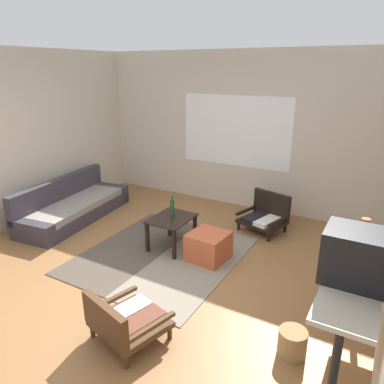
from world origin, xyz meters
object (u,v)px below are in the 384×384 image
couch (73,206)px  crt_television (357,256)px  glass_bottle (172,208)px  coffee_table (172,224)px  wicker_basket (292,342)px  armchair_striped_foreground (124,321)px  console_shelf (353,284)px  armchair_by_window (265,215)px  ottoman_orange (208,246)px  clay_vase (362,241)px

couch → crt_television: crt_television is taller
couch → glass_bottle: bearing=-0.8°
couch → coffee_table: bearing=-1.8°
coffee_table → wicker_basket: bearing=-30.1°
armchair_striped_foreground → wicker_basket: armchair_striped_foreground is taller
couch → console_shelf: size_ratio=1.40×
crt_television → armchair_striped_foreground: bearing=-157.9°
console_shelf → wicker_basket: bearing=-151.8°
couch → coffee_table: 2.02m
armchair_by_window → ottoman_orange: bearing=-105.3°
coffee_table → clay_vase: size_ratio=1.91×
ottoman_orange → armchair_by_window: bearing=74.7°
glass_bottle → wicker_basket: 2.39m
ottoman_orange → crt_television: size_ratio=0.95×
couch → ottoman_orange: size_ratio=4.51×
wicker_basket → couch: bearing=163.0°
wicker_basket → console_shelf: bearing=28.2°
armchair_by_window → clay_vase: (1.45, -1.77, 0.70)m
console_shelf → glass_bottle: console_shelf is taller
glass_bottle → wicker_basket: glass_bottle is taller
wicker_basket → coffee_table: bearing=149.9°
clay_vase → glass_bottle: size_ratio=1.11×
console_shelf → glass_bottle: (-2.40, 0.99, -0.15)m
coffee_table → clay_vase: 2.52m
armchair_striped_foreground → clay_vase: (1.77, 1.22, 0.71)m
armchair_striped_foreground → wicker_basket: (1.38, 0.61, -0.11)m
coffee_table → glass_bottle: 0.22m
console_shelf → crt_television: (-0.00, -0.10, 0.30)m
armchair_striped_foreground → wicker_basket: bearing=23.9°
ottoman_orange → wicker_basket: bearing=-38.5°
crt_television → glass_bottle: (-2.40, 1.09, -0.45)m
glass_bottle → wicker_basket: size_ratio=1.20×
armchair_striped_foreground → couch: bearing=145.1°
couch → wicker_basket: 4.20m
armchair_by_window → armchair_striped_foreground: size_ratio=1.01×
armchair_by_window → wicker_basket: (1.06, -2.38, -0.13)m
couch → ottoman_orange: (2.61, -0.10, -0.02)m
armchair_by_window → console_shelf: size_ratio=0.49×
couch → ottoman_orange: bearing=-2.3°
console_shelf → coffee_table: bearing=158.3°
couch → armchair_by_window: size_ratio=2.84×
couch → crt_television: bearing=-14.3°
crt_television → clay_vase: size_ratio=1.50×
armchair_by_window → glass_bottle: bearing=-128.8°
ottoman_orange → wicker_basket: (1.41, -1.12, -0.07)m
console_shelf → clay_vase: bearing=90.0°
wicker_basket → armchair_striped_foreground: bearing=-156.1°
armchair_by_window → ottoman_orange: (-0.34, -1.26, -0.06)m
armchair_by_window → couch: bearing=-158.6°
clay_vase → armchair_striped_foreground: bearing=-145.3°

